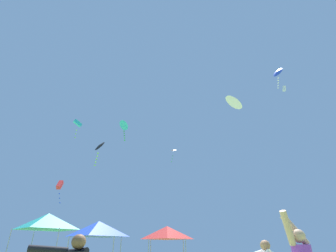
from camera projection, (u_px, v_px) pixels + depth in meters
canopy_tent_red at (167, 233)px, 17.47m from camera, size 2.62×2.62×2.81m
canopy_tent_teal at (48, 221)px, 18.32m from camera, size 3.48×3.48×3.73m
canopy_tent_blue at (98, 229)px, 14.87m from camera, size 2.69×2.69×2.87m
kite_blue_delta at (278, 73)px, 19.97m from camera, size 0.85×0.98×1.84m
kite_black_delta at (99, 147)px, 22.31m from camera, size 1.27×1.26×2.27m
kite_black_diamond at (173, 150)px, 36.68m from camera, size 0.85×1.07×2.17m
kite_white_box at (284, 89)px, 36.76m from camera, size 0.50×0.63×0.84m
kite_cyan_delta at (124, 126)px, 29.42m from camera, size 1.59×1.60×2.65m
kite_white_delta at (234, 102)px, 20.16m from camera, size 1.53×1.73×1.13m
kite_red_box at (60, 185)px, 22.68m from camera, size 0.56×0.87×2.08m
kite_cyan_box at (78, 124)px, 29.69m from camera, size 1.09×0.80×2.21m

